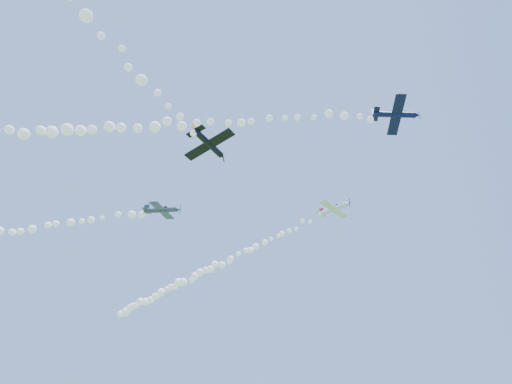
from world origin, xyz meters
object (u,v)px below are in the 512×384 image
(plane_grey, at_px, (162,210))
(plane_black, at_px, (209,144))
(plane_navy, at_px, (396,115))
(plane_white, at_px, (334,209))

(plane_grey, xyz_separation_m, plane_black, (20.36, -20.35, -9.43))
(plane_black, bearing_deg, plane_navy, -45.66)
(plane_navy, xyz_separation_m, plane_grey, (-42.78, 4.61, -3.15))
(plane_grey, bearing_deg, plane_black, -54.82)
(plane_grey, bearing_deg, plane_navy, -15.99)
(plane_white, relative_size, plane_navy, 0.97)
(plane_navy, xyz_separation_m, plane_black, (-22.41, -15.74, -12.59))
(plane_grey, distance_m, plane_black, 30.29)
(plane_white, distance_m, plane_navy, 21.84)
(plane_white, relative_size, plane_grey, 0.94)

